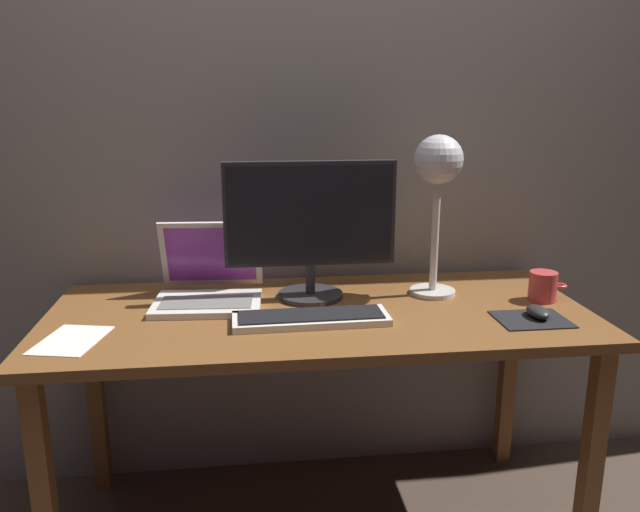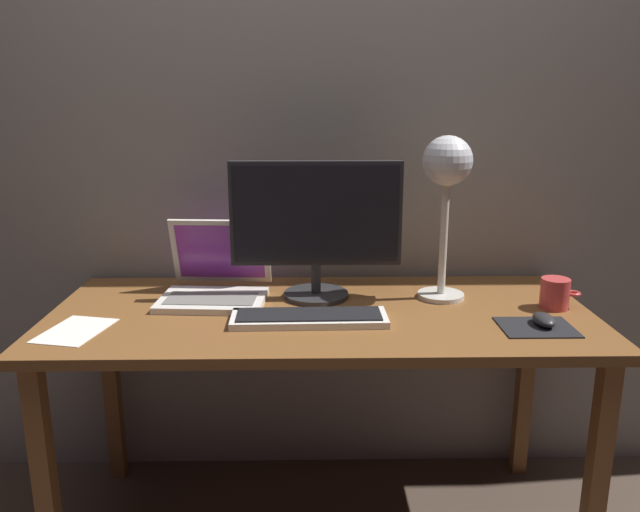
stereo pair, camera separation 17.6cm
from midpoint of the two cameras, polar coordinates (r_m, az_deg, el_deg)
name	(u,v)px [view 2 (the right image)]	position (r m, az deg, el deg)	size (l,w,h in m)	color
back_wall	(319,114)	(2.16, 2.29, 12.85)	(4.80, 0.06, 2.60)	gray
desk	(321,335)	(1.89, 2.78, -7.29)	(1.60, 0.70, 0.74)	brown
monitor	(316,223)	(1.92, 2.26, 3.03)	(0.53, 0.20, 0.43)	#28282B
keyboard_main	(309,318)	(1.77, 1.87, -5.70)	(0.44, 0.15, 0.03)	silver
laptop	(216,276)	(1.98, -6.94, -1.90)	(0.34, 0.32, 0.24)	silver
desk_lamp	(447,176)	(1.95, 14.09, 7.08)	(0.15, 0.15, 0.51)	beige
mousepad	(537,327)	(1.85, 21.80, -6.11)	(0.20, 0.16, 0.00)	black
mouse	(544,320)	(1.87, 22.37, -5.45)	(0.06, 0.10, 0.03)	#28282B
coffee_mug	(555,293)	(2.02, 23.07, -3.21)	(0.12, 0.09, 0.09)	#CC3F3F
paper_sheet_near_mouse	(75,331)	(1.80, -18.89, -6.51)	(0.15, 0.21, 0.00)	white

